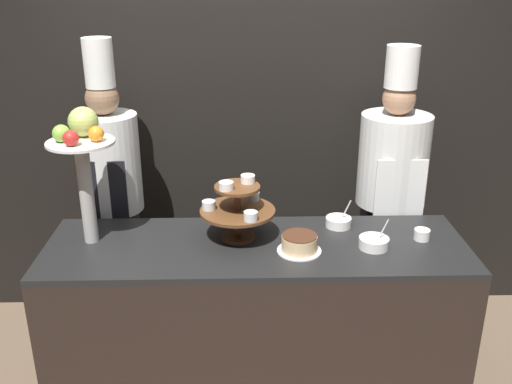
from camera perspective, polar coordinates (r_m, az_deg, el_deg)
The scene contains 10 objects.
wall_back at distance 3.68m, azimuth -0.36°, elevation 8.38°, with size 10.00×0.06×2.80m.
buffet_counter at distance 3.18m, azimuth 0.05°, elevation -12.61°, with size 2.17×0.68×0.91m.
tiered_stand at distance 2.93m, azimuth -1.86°, elevation -1.48°, with size 0.39×0.39×0.34m.
fruit_pedestal at distance 2.95m, azimuth -16.98°, elevation 4.11°, with size 0.33×0.33×0.69m.
cake_round at distance 2.86m, azimuth 4.36°, elevation -5.17°, with size 0.22×0.22×0.09m.
cup_white at distance 3.10m, azimuth 16.25°, elevation -4.10°, with size 0.08×0.08×0.06m.
serving_bowl_near at distance 2.96m, azimuth 11.71°, elevation -4.99°, with size 0.15×0.15×0.16m.
serving_bowl_far at distance 3.16m, azimuth 8.25°, elevation -2.97°, with size 0.14×0.14×0.15m.
chef_left at distance 3.51m, azimuth -14.28°, elevation 0.42°, with size 0.37×0.37×1.89m.
chef_center_left at distance 3.54m, azimuth 13.33°, elevation 0.45°, with size 0.41×0.41×1.84m.
Camera 1 is at (-0.07, -2.28, 2.25)m, focal length 40.00 mm.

